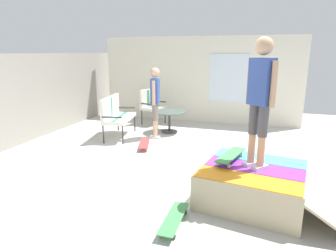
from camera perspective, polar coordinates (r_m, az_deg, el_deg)
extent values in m
cube|color=beige|center=(5.64, 2.57, -8.17)|extent=(12.00, 12.00, 0.10)
cube|color=gray|center=(7.43, -28.73, 4.20)|extent=(9.00, 0.20, 2.06)
cube|color=silver|center=(9.07, 5.95, 8.93)|extent=(0.20, 6.00, 2.55)
cube|color=silver|center=(8.82, 11.61, 9.06)|extent=(0.03, 1.10, 1.40)
cube|color=tan|center=(4.45, 16.12, -10.89)|extent=(1.52, 1.57, 0.51)
cube|color=orange|center=(3.94, 15.12, -10.00)|extent=(0.63, 1.39, 0.01)
cube|color=purple|center=(4.34, 16.35, -7.78)|extent=(0.63, 1.39, 0.01)
cube|color=#4C99D8|center=(4.75, 17.36, -5.94)|extent=(0.63, 1.39, 0.01)
cylinder|color=#B2B2B7|center=(4.50, 7.97, -6.95)|extent=(1.26, 0.25, 0.05)
cube|color=tan|center=(4.42, 29.29, -12.75)|extent=(1.38, 0.92, 0.42)
cylinder|color=#38383D|center=(6.91, -8.79, -1.72)|extent=(0.04, 0.04, 0.44)
cylinder|color=#38383D|center=(8.01, -6.47, 0.55)|extent=(0.04, 0.04, 0.44)
cylinder|color=#38383D|center=(7.06, -12.45, -1.56)|extent=(0.04, 0.04, 0.44)
cylinder|color=#38383D|center=(8.13, -9.69, 0.65)|extent=(0.04, 0.04, 0.44)
cube|color=silver|center=(7.46, -9.35, 1.49)|extent=(1.33, 0.76, 0.08)
cube|color=#338C66|center=(7.45, -9.37, 1.81)|extent=(1.21, 0.31, 0.00)
cube|color=silver|center=(7.47, -11.17, 3.70)|extent=(1.24, 0.30, 0.50)
cube|color=#338C66|center=(7.47, -11.17, 3.70)|extent=(0.11, 0.10, 0.46)
cube|color=#38383D|center=(6.86, -10.85, 1.69)|extent=(0.12, 0.47, 0.04)
cube|color=#38383D|center=(8.00, -8.16, 3.56)|extent=(0.12, 0.47, 0.04)
cylinder|color=#38383D|center=(8.43, -2.63, 1.33)|extent=(0.04, 0.04, 0.44)
cylinder|color=#38383D|center=(8.86, -0.56, 1.97)|extent=(0.04, 0.04, 0.44)
cylinder|color=#38383D|center=(8.71, -5.12, 1.71)|extent=(0.04, 0.04, 0.44)
cylinder|color=#38383D|center=(9.13, -2.99, 2.32)|extent=(0.04, 0.04, 0.44)
cube|color=silver|center=(8.73, -2.84, 3.51)|extent=(0.75, 0.70, 0.08)
cube|color=#338C66|center=(8.72, -2.84, 3.78)|extent=(0.58, 0.26, 0.00)
cube|color=silver|center=(8.82, -4.09, 5.51)|extent=(0.62, 0.25, 0.50)
cube|color=#338C66|center=(8.82, -4.09, 5.51)|extent=(0.12, 0.11, 0.46)
cube|color=#38383D|center=(8.47, -4.02, 4.27)|extent=(0.17, 0.46, 0.04)
cube|color=#38383D|center=(8.93, -1.74, 4.81)|extent=(0.17, 0.46, 0.04)
cylinder|color=#38383D|center=(7.85, 0.28, 0.77)|extent=(0.06, 0.06, 0.55)
cylinder|color=#38383D|center=(7.91, 0.28, -1.06)|extent=(0.44, 0.44, 0.03)
cylinder|color=#425651|center=(7.78, 0.28, 2.81)|extent=(0.90, 0.90, 0.02)
cube|color=silver|center=(7.35, -2.55, -2.18)|extent=(0.15, 0.26, 0.05)
cylinder|color=tan|center=(7.29, -2.57, -0.45)|extent=(0.10, 0.10, 0.41)
cylinder|color=slate|center=(7.20, -2.60, 2.70)|extent=(0.13, 0.13, 0.41)
cube|color=silver|center=(7.51, -2.31, -1.82)|extent=(0.15, 0.26, 0.05)
cylinder|color=tan|center=(7.45, -2.33, -0.12)|extent=(0.10, 0.10, 0.41)
cylinder|color=slate|center=(7.36, -2.36, 2.96)|extent=(0.13, 0.13, 0.41)
cube|color=#334C99|center=(7.20, -2.52, 6.79)|extent=(0.35, 0.23, 0.60)
sphere|color=tan|center=(7.15, -2.56, 10.34)|extent=(0.23, 0.23, 0.23)
cylinder|color=tan|center=(7.01, -2.82, 6.41)|extent=(0.08, 0.08, 0.57)
cylinder|color=tan|center=(7.40, -2.24, 6.83)|extent=(0.08, 0.08, 0.57)
cube|color=silver|center=(4.41, 15.72, -7.00)|extent=(0.25, 0.24, 0.05)
cylinder|color=tan|center=(4.33, 15.92, -4.10)|extent=(0.10, 0.10, 0.42)
cylinder|color=#4C4C51|center=(4.22, 16.31, 1.30)|extent=(0.13, 0.13, 0.42)
cube|color=silver|center=(4.30, 17.38, -7.65)|extent=(0.25, 0.24, 0.05)
cylinder|color=tan|center=(4.22, 17.61, -4.69)|extent=(0.10, 0.10, 0.42)
cylinder|color=#4C4C51|center=(4.11, 18.04, 0.84)|extent=(0.13, 0.13, 0.42)
cube|color=#334C99|center=(4.08, 17.70, 8.17)|extent=(0.35, 0.36, 0.62)
sphere|color=tan|center=(4.07, 18.19, 14.59)|extent=(0.24, 0.24, 0.24)
cylinder|color=tan|center=(4.22, 15.62, 8.22)|extent=(0.08, 0.08, 0.59)
cylinder|color=tan|center=(3.96, 19.86, 7.54)|extent=(0.08, 0.08, 0.59)
cube|color=#B23838|center=(6.67, -4.63, -3.34)|extent=(0.82, 0.44, 0.02)
cylinder|color=silver|center=(6.95, -3.79, -3.16)|extent=(0.06, 0.05, 0.06)
cylinder|color=silver|center=(6.96, -5.10, -3.15)|extent=(0.06, 0.05, 0.06)
cylinder|color=silver|center=(6.42, -4.08, -4.65)|extent=(0.06, 0.05, 0.06)
cylinder|color=silver|center=(6.43, -5.51, -4.64)|extent=(0.06, 0.05, 0.06)
cube|color=#3F8C4C|center=(3.82, 1.15, -17.44)|extent=(0.80, 0.21, 0.02)
cylinder|color=#333333|center=(4.07, 3.40, -16.39)|extent=(0.06, 0.03, 0.06)
cylinder|color=#333333|center=(4.10, 1.14, -16.08)|extent=(0.06, 0.03, 0.06)
cylinder|color=#333333|center=(3.61, 1.16, -20.75)|extent=(0.06, 0.03, 0.06)
cylinder|color=#333333|center=(3.65, -1.42, -20.32)|extent=(0.06, 0.03, 0.06)
cube|color=#3F8C4C|center=(4.48, 12.09, -5.50)|extent=(0.82, 0.39, 0.01)
cylinder|color=silver|center=(4.73, 14.14, -5.39)|extent=(0.06, 0.04, 0.06)
cylinder|color=silver|center=(4.77, 12.31, -5.09)|extent=(0.06, 0.04, 0.06)
cylinder|color=silver|center=(4.23, 11.75, -7.63)|extent=(0.06, 0.04, 0.06)
cylinder|color=silver|center=(4.28, 9.73, -7.25)|extent=(0.06, 0.04, 0.06)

